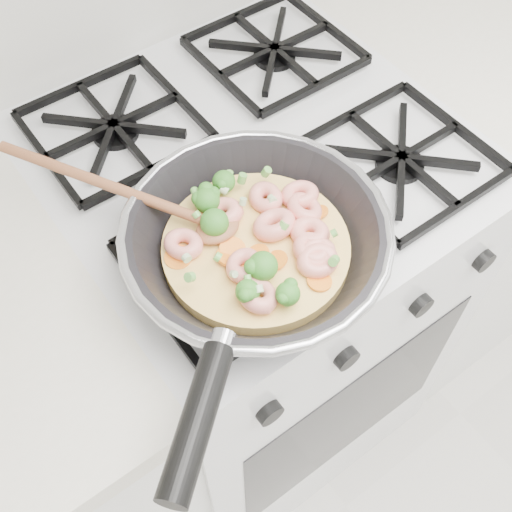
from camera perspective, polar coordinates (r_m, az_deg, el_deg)
stove at (r=1.31m, az=-0.08°, el=-4.07°), size 0.60×0.60×0.92m
skillet at (r=0.77m, az=-0.12°, el=1.06°), size 0.42×0.50×0.09m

